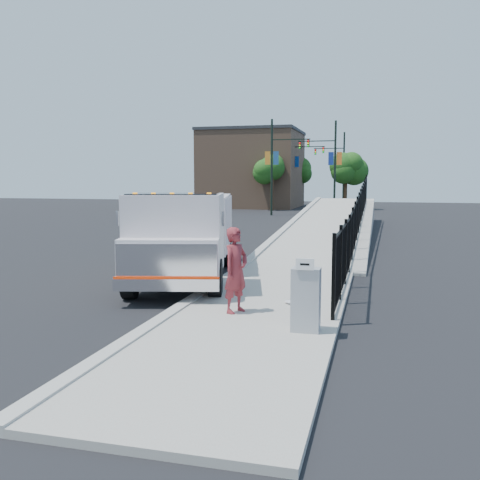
# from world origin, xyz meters

# --- Properties ---
(ground) EXTENTS (120.00, 120.00, 0.00)m
(ground) POSITION_xyz_m (0.00, 0.00, 0.00)
(ground) COLOR black
(ground) RESTS_ON ground
(sidewalk) EXTENTS (3.55, 12.00, 0.12)m
(sidewalk) POSITION_xyz_m (1.93, -2.00, 0.06)
(sidewalk) COLOR #9E998E
(sidewalk) RESTS_ON ground
(curb) EXTENTS (0.30, 12.00, 0.16)m
(curb) POSITION_xyz_m (0.00, -2.00, 0.08)
(curb) COLOR #ADAAA3
(curb) RESTS_ON ground
(ramp) EXTENTS (3.95, 24.06, 3.19)m
(ramp) POSITION_xyz_m (2.12, 16.00, 0.00)
(ramp) COLOR #9E998E
(ramp) RESTS_ON ground
(iron_fence) EXTENTS (0.10, 28.00, 1.80)m
(iron_fence) POSITION_xyz_m (3.55, 12.00, 0.90)
(iron_fence) COLOR black
(iron_fence) RESTS_ON ground
(truck) EXTENTS (4.34, 8.37, 2.74)m
(truck) POSITION_xyz_m (-1.32, 2.21, 1.54)
(truck) COLOR black
(truck) RESTS_ON ground
(worker) EXTENTS (0.70, 0.82, 1.91)m
(worker) POSITION_xyz_m (1.39, -1.87, 1.07)
(worker) COLOR maroon
(worker) RESTS_ON sidewalk
(utility_cabinet) EXTENTS (0.55, 0.40, 1.25)m
(utility_cabinet) POSITION_xyz_m (3.10, -2.96, 0.75)
(utility_cabinet) COLOR gray
(utility_cabinet) RESTS_ON sidewalk
(arrow_sign) EXTENTS (0.35, 0.04, 0.22)m
(arrow_sign) POSITION_xyz_m (3.10, -3.18, 1.48)
(arrow_sign) COLOR white
(arrow_sign) RESTS_ON utility_cabinet
(debris) EXTENTS (0.35, 0.35, 0.09)m
(debris) POSITION_xyz_m (2.47, -0.72, 0.16)
(debris) COLOR silver
(debris) RESTS_ON sidewalk
(light_pole_0) EXTENTS (3.77, 0.22, 8.00)m
(light_pole_0) POSITION_xyz_m (-4.03, 31.14, 4.36)
(light_pole_0) COLOR black
(light_pole_0) RESTS_ON ground
(light_pole_1) EXTENTS (3.78, 0.22, 8.00)m
(light_pole_1) POSITION_xyz_m (0.40, 33.60, 4.36)
(light_pole_1) COLOR black
(light_pole_1) RESTS_ON ground
(light_pole_2) EXTENTS (3.77, 0.22, 8.00)m
(light_pole_2) POSITION_xyz_m (-3.86, 41.71, 4.36)
(light_pole_2) COLOR black
(light_pole_2) RESTS_ON ground
(light_pole_3) EXTENTS (3.77, 0.22, 8.00)m
(light_pole_3) POSITION_xyz_m (0.39, 45.36, 4.36)
(light_pole_3) COLOR black
(light_pole_3) RESTS_ON ground
(tree_0) EXTENTS (2.54, 2.54, 5.27)m
(tree_0) POSITION_xyz_m (-5.62, 37.83, 3.94)
(tree_0) COLOR #382314
(tree_0) RESTS_ON ground
(tree_1) EXTENTS (2.60, 2.60, 5.30)m
(tree_1) POSITION_xyz_m (1.19, 41.12, 3.94)
(tree_1) COLOR #382314
(tree_1) RESTS_ON ground
(tree_2) EXTENTS (2.70, 2.70, 5.35)m
(tree_2) POSITION_xyz_m (-4.54, 48.87, 3.95)
(tree_2) COLOR #382314
(tree_2) RESTS_ON ground
(building) EXTENTS (10.00, 10.00, 8.00)m
(building) POSITION_xyz_m (-9.00, 44.00, 4.00)
(building) COLOR #8C664C
(building) RESTS_ON ground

